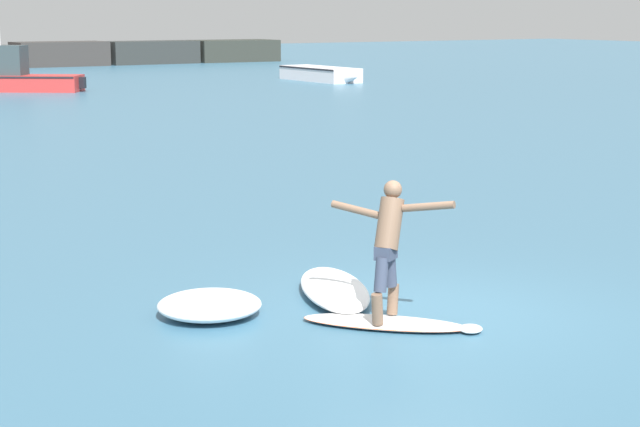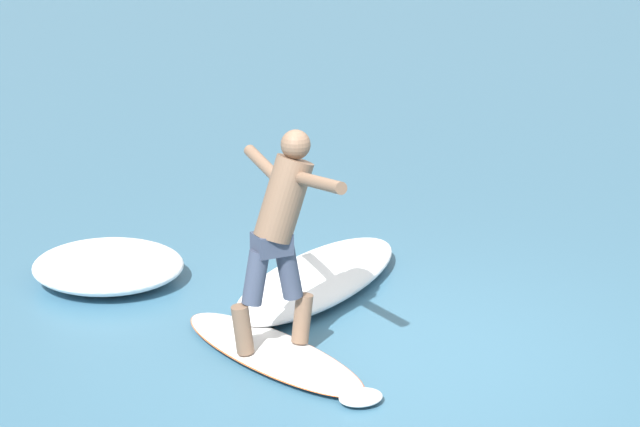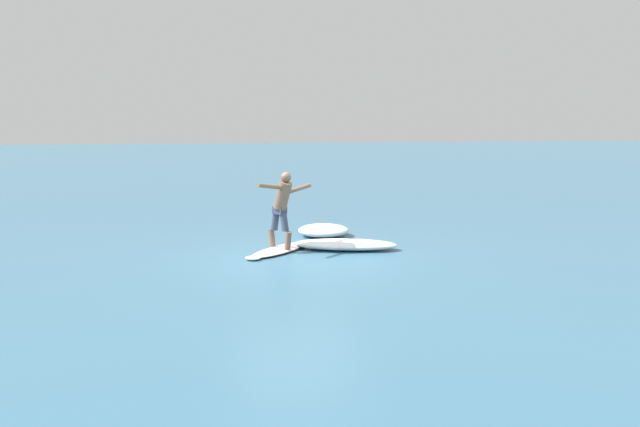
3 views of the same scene
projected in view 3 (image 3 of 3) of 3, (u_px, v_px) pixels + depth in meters
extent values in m
plane|color=#3A6984|center=(297.00, 258.00, 12.71)|extent=(200.00, 200.00, 0.00)
ellipsoid|color=white|center=(280.00, 250.00, 13.39)|extent=(1.79, 1.84, 0.09)
ellipsoid|color=white|center=(253.00, 258.00, 12.52)|extent=(0.43, 0.42, 0.08)
ellipsoid|color=#DB5B2D|center=(280.00, 250.00, 13.39)|extent=(1.81, 1.86, 0.04)
cone|color=black|center=(299.00, 248.00, 14.11)|extent=(0.07, 0.07, 0.14)
cone|color=black|center=(290.00, 249.00, 14.07)|extent=(0.07, 0.07, 0.14)
cone|color=black|center=(302.00, 250.00, 13.91)|extent=(0.07, 0.07, 0.14)
cylinder|color=brown|center=(288.00, 240.00, 13.20)|extent=(0.22, 0.20, 0.38)
cylinder|color=#384055|center=(284.00, 222.00, 13.22)|extent=(0.26, 0.24, 0.42)
cylinder|color=brown|center=(272.00, 238.00, 13.52)|extent=(0.22, 0.20, 0.38)
cylinder|color=#384055|center=(275.00, 221.00, 13.40)|extent=(0.26, 0.24, 0.42)
cube|color=#384055|center=(280.00, 210.00, 13.28)|extent=(0.33, 0.31, 0.16)
cylinder|color=brown|center=(283.00, 195.00, 13.17)|extent=(0.54, 0.48, 0.66)
sphere|color=brown|center=(286.00, 177.00, 13.05)|extent=(0.22, 0.22, 0.22)
cylinder|color=brown|center=(300.00, 188.00, 13.45)|extent=(0.41, 0.59, 0.20)
cylinder|color=brown|center=(270.00, 186.00, 12.75)|extent=(0.41, 0.59, 0.19)
ellipsoid|color=white|center=(345.00, 244.00, 13.61)|extent=(1.66, 2.42, 0.23)
ellipsoid|color=white|center=(324.00, 230.00, 15.30)|extent=(1.53, 1.51, 0.29)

